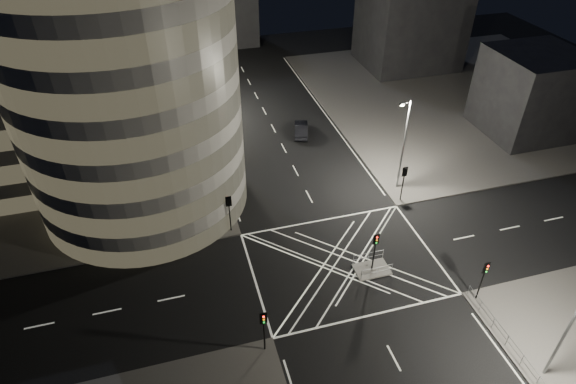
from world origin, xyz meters
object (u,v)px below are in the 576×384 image
object	(u,v)px
traffic_signal_island	(375,245)
street_lamp_left_far	(190,81)
traffic_signal_nr	(484,274)
central_island	(372,269)
sedan	(301,129)
traffic_signal_fr	(404,177)
traffic_signal_fl	(229,207)
street_lamp_right_far	(403,143)
street_lamp_right_near	(570,324)
traffic_signal_nl	(264,324)
street_lamp_left_near	(211,155)

from	to	relation	value
traffic_signal_island	street_lamp_left_far	size ratio (longest dim) A/B	0.40
traffic_signal_nr	street_lamp_left_far	world-z (taller)	street_lamp_left_far
central_island	traffic_signal_nr	bearing A→B (deg)	-37.93
sedan	street_lamp_left_far	bearing A→B (deg)	-14.23
traffic_signal_fr	sedan	world-z (taller)	traffic_signal_fr
traffic_signal_fl	traffic_signal_island	size ratio (longest dim) A/B	1.00
traffic_signal_nr	street_lamp_right_far	bearing A→B (deg)	87.70
traffic_signal_nr	street_lamp_left_far	size ratio (longest dim) A/B	0.40
traffic_signal_nr	street_lamp_right_near	xyz separation A→B (m)	(0.64, -7.20, 2.63)
traffic_signal_fr	street_lamp_left_far	world-z (taller)	street_lamp_left_far
central_island	street_lamp_right_far	world-z (taller)	street_lamp_right_far
traffic_signal_fl	central_island	bearing A→B (deg)	-37.54
traffic_signal_nl	street_lamp_left_near	size ratio (longest dim) A/B	0.40
traffic_signal_fr	traffic_signal_nr	xyz separation A→B (m)	(0.00, -13.60, 0.00)
traffic_signal_fr	street_lamp_right_far	world-z (taller)	street_lamp_right_far
street_lamp_right_far	central_island	bearing A→B (deg)	-125.30
street_lamp_left_far	street_lamp_right_far	size ratio (longest dim) A/B	1.00
traffic_signal_fl	street_lamp_right_near	world-z (taller)	street_lamp_right_near
traffic_signal_nr	traffic_signal_fl	bearing A→B (deg)	142.31
traffic_signal_fr	street_lamp_left_far	xyz separation A→B (m)	(-18.24, 23.20, 2.63)
street_lamp_left_far	street_lamp_right_near	size ratio (longest dim) A/B	1.00
traffic_signal_fr	street_lamp_left_near	bearing A→B (deg)	164.08
traffic_signal_fl	street_lamp_left_near	distance (m)	5.86
street_lamp_right_near	traffic_signal_fr	bearing A→B (deg)	91.75
central_island	traffic_signal_fr	xyz separation A→B (m)	(6.80, 8.30, 2.84)
traffic_signal_nl	traffic_signal_fr	size ratio (longest dim) A/B	1.00
central_island	traffic_signal_island	xyz separation A→B (m)	(0.00, 0.00, 2.84)
traffic_signal_nl	street_lamp_left_near	xyz separation A→B (m)	(-0.64, 18.80, 2.63)
sedan	street_lamp_right_near	bearing A→B (deg)	116.79
street_lamp_right_near	sedan	world-z (taller)	street_lamp_right_near
traffic_signal_fr	street_lamp_right_far	distance (m)	3.48
central_island	street_lamp_right_far	distance (m)	13.98
traffic_signal_nl	street_lamp_right_near	world-z (taller)	street_lamp_right_near
traffic_signal_fl	street_lamp_right_near	distance (m)	27.79
central_island	street_lamp_left_far	xyz separation A→B (m)	(-11.44, 31.50, 5.47)
street_lamp_right_far	sedan	distance (m)	15.77
street_lamp_left_near	street_lamp_right_far	xyz separation A→B (m)	(18.87, -3.00, 0.00)
traffic_signal_nr	street_lamp_right_far	distance (m)	16.03
traffic_signal_nr	traffic_signal_island	xyz separation A→B (m)	(-6.80, 5.30, 0.00)
street_lamp_left_far	street_lamp_right_near	distance (m)	47.88
traffic_signal_fr	street_lamp_right_near	world-z (taller)	street_lamp_right_near
central_island	street_lamp_left_far	distance (m)	33.95
central_island	sedan	xyz separation A→B (m)	(0.96, 24.06, 0.68)
traffic_signal_fl	traffic_signal_nl	world-z (taller)	same
traffic_signal_nr	street_lamp_right_near	distance (m)	7.69
street_lamp_left_far	sedan	bearing A→B (deg)	-30.98
traffic_signal_fr	street_lamp_right_far	xyz separation A→B (m)	(0.64, 2.20, 2.63)
central_island	street_lamp_right_near	bearing A→B (deg)	-59.25
traffic_signal_fl	street_lamp_left_far	bearing A→B (deg)	91.57
street_lamp_left_near	street_lamp_right_near	distance (m)	32.13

